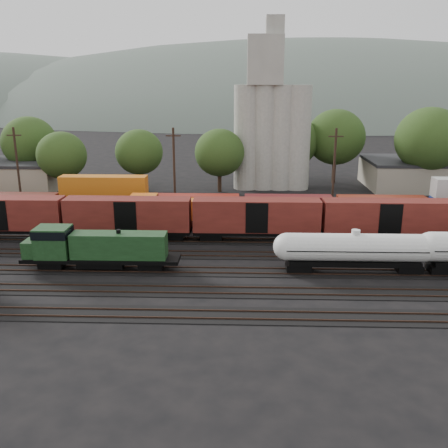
{
  "coord_description": "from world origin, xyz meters",
  "views": [
    {
      "loc": [
        -1.92,
        -52.35,
        18.64
      ],
      "look_at": [
        -3.78,
        2.0,
        3.0
      ],
      "focal_mm": 40.0,
      "sensor_mm": 36.0,
      "label": 1
    }
  ],
  "objects_px": {
    "orange_locomotive": "(176,211)",
    "grain_silo": "(271,125)",
    "green_locomotive": "(92,247)",
    "tank_car_a": "(355,249)"
  },
  "relations": [
    {
      "from": "green_locomotive",
      "to": "orange_locomotive",
      "type": "xyz_separation_m",
      "value": [
        6.65,
        15.0,
        -0.01
      ]
    },
    {
      "from": "tank_car_a",
      "to": "orange_locomotive",
      "type": "height_order",
      "value": "tank_car_a"
    },
    {
      "from": "orange_locomotive",
      "to": "grain_silo",
      "type": "xyz_separation_m",
      "value": [
        13.55,
        26.0,
        8.85
      ]
    },
    {
      "from": "orange_locomotive",
      "to": "grain_silo",
      "type": "height_order",
      "value": "grain_silo"
    },
    {
      "from": "orange_locomotive",
      "to": "grain_silo",
      "type": "bearing_deg",
      "value": 62.47
    },
    {
      "from": "orange_locomotive",
      "to": "grain_silo",
      "type": "distance_m",
      "value": 30.63
    },
    {
      "from": "green_locomotive",
      "to": "orange_locomotive",
      "type": "height_order",
      "value": "green_locomotive"
    },
    {
      "from": "tank_car_a",
      "to": "grain_silo",
      "type": "relative_size",
      "value": 0.56
    },
    {
      "from": "tank_car_a",
      "to": "orange_locomotive",
      "type": "bearing_deg",
      "value": 142.76
    },
    {
      "from": "tank_car_a",
      "to": "grain_silo",
      "type": "xyz_separation_m",
      "value": [
        -6.18,
        41.0,
        8.72
      ]
    }
  ]
}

